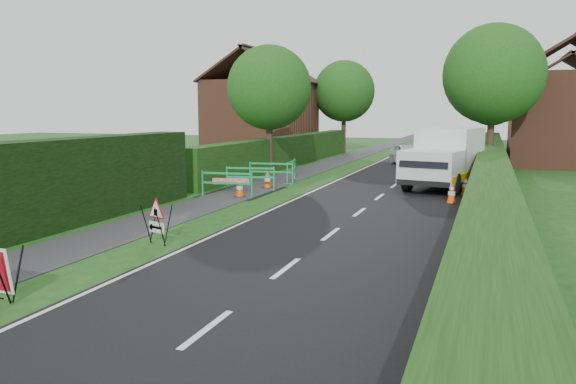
# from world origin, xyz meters

# --- Properties ---
(ground) EXTENTS (120.00, 120.00, 0.00)m
(ground) POSITION_xyz_m (0.00, 0.00, 0.00)
(ground) COLOR #174714
(ground) RESTS_ON ground
(road_surface) EXTENTS (6.00, 90.00, 0.02)m
(road_surface) POSITION_xyz_m (2.50, 35.00, 0.00)
(road_surface) COLOR black
(road_surface) RESTS_ON ground
(footpath) EXTENTS (2.00, 90.00, 0.02)m
(footpath) POSITION_xyz_m (-3.00, 35.00, 0.01)
(footpath) COLOR #2D2D30
(footpath) RESTS_ON ground
(hedge_west_far) EXTENTS (1.00, 24.00, 1.80)m
(hedge_west_far) POSITION_xyz_m (-5.00, 22.00, 0.00)
(hedge_west_far) COLOR #14380F
(hedge_west_far) RESTS_ON ground
(hedge_east) EXTENTS (1.20, 50.00, 1.50)m
(hedge_east) POSITION_xyz_m (6.50, 16.00, 0.00)
(hedge_east) COLOR #14380F
(hedge_east) RESTS_ON ground
(house_west) EXTENTS (7.50, 7.40, 7.88)m
(house_west) POSITION_xyz_m (-10.00, 30.00, 2.90)
(house_west) COLOR brown
(house_west) RESTS_ON ground
(house_east_a) EXTENTS (7.50, 7.40, 7.88)m
(house_east_a) POSITION_xyz_m (11.00, 28.00, 2.90)
(house_east_a) COLOR brown
(house_east_a) RESTS_ON ground
(house_east_b) EXTENTS (7.50, 7.40, 7.88)m
(house_east_b) POSITION_xyz_m (12.00, 42.00, 2.90)
(house_east_b) COLOR brown
(house_east_b) RESTS_ON ground
(tree_nw) EXTENTS (4.40, 4.40, 6.70)m
(tree_nw) POSITION_xyz_m (-4.60, 18.00, 4.48)
(tree_nw) COLOR #2D2116
(tree_nw) RESTS_ON ground
(tree_ne) EXTENTS (5.20, 5.20, 7.79)m
(tree_ne) POSITION_xyz_m (6.40, 22.00, 5.17)
(tree_ne) COLOR #2D2116
(tree_ne) RESTS_ON ground
(tree_fw) EXTENTS (4.80, 4.80, 7.24)m
(tree_fw) POSITION_xyz_m (-4.60, 34.00, 4.83)
(tree_fw) COLOR #2D2116
(tree_fw) RESTS_ON ground
(tree_fe) EXTENTS (4.20, 4.20, 6.33)m
(tree_fe) POSITION_xyz_m (6.40, 38.00, 4.22)
(tree_fe) COLOR #2D2116
(tree_fe) RESTS_ON ground
(triangle_sign) EXTENTS (0.86, 0.86, 0.99)m
(triangle_sign) POSITION_xyz_m (-1.24, 1.94, 0.69)
(triangle_sign) COLOR black
(triangle_sign) RESTS_ON ground
(works_van) EXTENTS (3.21, 5.88, 2.54)m
(works_van) POSITION_xyz_m (4.62, 15.14, 1.35)
(works_van) COLOR silver
(works_van) RESTS_ON ground
(traffic_cone_0) EXTENTS (0.38, 0.38, 0.79)m
(traffic_cone_0) POSITION_xyz_m (5.19, 10.85, 0.39)
(traffic_cone_0) COLOR black
(traffic_cone_0) RESTS_ON ground
(traffic_cone_1) EXTENTS (0.38, 0.38, 0.79)m
(traffic_cone_1) POSITION_xyz_m (5.58, 13.12, 0.39)
(traffic_cone_1) COLOR black
(traffic_cone_1) RESTS_ON ground
(traffic_cone_2) EXTENTS (0.38, 0.38, 0.79)m
(traffic_cone_2) POSITION_xyz_m (5.46, 15.04, 0.39)
(traffic_cone_2) COLOR black
(traffic_cone_2) RESTS_ON ground
(traffic_cone_3) EXTENTS (0.38, 0.38, 0.79)m
(traffic_cone_3) POSITION_xyz_m (-2.56, 9.74, 0.39)
(traffic_cone_3) COLOR black
(traffic_cone_3) RESTS_ON ground
(traffic_cone_4) EXTENTS (0.38, 0.38, 0.79)m
(traffic_cone_4) POSITION_xyz_m (-2.49, 12.43, 0.39)
(traffic_cone_4) COLOR black
(traffic_cone_4) RESTS_ON ground
(ped_barrier_0) EXTENTS (2.08, 0.54, 1.00)m
(ped_barrier_0) POSITION_xyz_m (-3.00, 9.54, 0.63)
(ped_barrier_0) COLOR #1B984E
(ped_barrier_0) RESTS_ON ground
(ped_barrier_1) EXTENTS (2.09, 0.75, 1.00)m
(ped_barrier_1) POSITION_xyz_m (-2.95, 11.66, 0.63)
(ped_barrier_1) COLOR #1B984E
(ped_barrier_1) RESTS_ON ground
(ped_barrier_2) EXTENTS (2.09, 0.59, 1.00)m
(ped_barrier_2) POSITION_xyz_m (-2.88, 13.87, 0.63)
(ped_barrier_2) COLOR #1B984E
(ped_barrier_2) RESTS_ON ground
(ped_barrier_3) EXTENTS (0.68, 2.09, 1.00)m
(ped_barrier_3) POSITION_xyz_m (-2.28, 14.88, 0.63)
(ped_barrier_3) COLOR #1B984E
(ped_barrier_3) RESTS_ON ground
(redwhite_plank) EXTENTS (1.47, 0.40, 0.25)m
(redwhite_plank) POSITION_xyz_m (-3.47, 10.84, 0.00)
(redwhite_plank) COLOR red
(redwhite_plank) RESTS_ON ground
(hatchback_car) EXTENTS (2.97, 4.16, 1.32)m
(hatchback_car) POSITION_xyz_m (1.69, 24.96, 0.66)
(hatchback_car) COLOR silver
(hatchback_car) RESTS_ON ground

